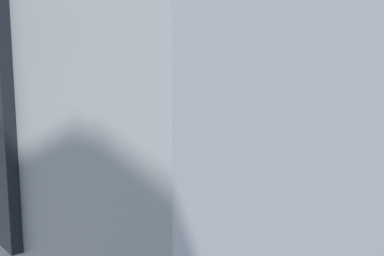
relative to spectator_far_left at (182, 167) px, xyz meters
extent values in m
plane|color=#4C4C51|center=(2.55, -2.60, -1.00)|extent=(80.00, 80.00, 0.00)
cube|color=black|center=(0.74, 1.12, 1.41)|extent=(8.45, 0.29, 1.01)
cube|color=#1959B2|center=(0.74, 1.12, 0.29)|extent=(8.86, 0.29, 0.28)
cube|color=black|center=(0.77, 2.39, -0.78)|extent=(9.33, 2.57, 0.45)
torus|color=black|center=(4.26, 1.16, -0.50)|extent=(1.01, 0.35, 1.00)
cylinder|color=#473823|center=(0.08, -0.01, -0.55)|extent=(0.14, 0.14, 0.74)
cube|color=black|center=(0.07, -0.05, -0.95)|extent=(0.14, 0.27, 0.10)
cylinder|color=#473823|center=(-0.08, 0.02, -0.55)|extent=(0.14, 0.14, 0.74)
cube|color=black|center=(-0.09, -0.02, -0.95)|extent=(0.14, 0.27, 0.10)
cube|color=black|center=(0.00, 0.00, 0.14)|extent=(0.42, 0.34, 0.62)
cylinder|color=black|center=(0.24, -0.04, 0.15)|extent=(0.10, 0.10, 0.59)
sphere|color=tan|center=(0.24, -0.04, -0.14)|extent=(0.10, 0.10, 0.09)
cylinder|color=black|center=(-0.24, 0.04, 0.15)|extent=(0.10, 0.10, 0.59)
sphere|color=tan|center=(-0.24, 0.04, -0.14)|extent=(0.10, 0.10, 0.09)
sphere|color=tan|center=(0.00, 0.00, 0.58)|extent=(0.26, 0.26, 0.22)
cylinder|color=black|center=(1.21, 0.07, -0.55)|extent=(0.13, 0.13, 0.75)
cube|color=black|center=(1.21, 0.03, -0.95)|extent=(0.12, 0.27, 0.10)
cylinder|color=black|center=(1.05, 0.05, -0.55)|extent=(0.13, 0.13, 0.75)
cube|color=black|center=(1.05, 0.01, -0.95)|extent=(0.12, 0.27, 0.10)
cube|color=#D8F233|center=(1.13, 0.06, 0.14)|extent=(0.40, 0.31, 0.62)
cube|color=silver|center=(1.13, 0.06, 0.14)|extent=(0.41, 0.32, 0.06)
cylinder|color=#D8F233|center=(1.37, 0.08, 0.15)|extent=(0.10, 0.10, 0.59)
sphere|color=tan|center=(1.37, 0.08, -0.14)|extent=(0.10, 0.10, 0.09)
cylinder|color=#D8F233|center=(0.89, 0.04, 0.15)|extent=(0.10, 0.10, 0.59)
sphere|color=tan|center=(0.89, 0.04, -0.14)|extent=(0.10, 0.10, 0.09)
sphere|color=tan|center=(1.13, 0.06, 0.58)|extent=(0.24, 0.24, 0.22)
cylinder|color=#473823|center=(2.06, -0.17, -0.52)|extent=(0.14, 0.14, 0.79)
cube|color=black|center=(2.06, -0.21, -0.95)|extent=(0.14, 0.27, 0.10)
cylinder|color=#473823|center=(1.90, -0.20, -0.52)|extent=(0.14, 0.14, 0.79)
cube|color=black|center=(1.91, -0.24, -0.95)|extent=(0.14, 0.27, 0.10)
cube|color=#3F594C|center=(1.98, -0.18, 0.20)|extent=(0.42, 0.34, 0.66)
cylinder|color=#3F594C|center=(2.22, -0.15, 0.22)|extent=(0.10, 0.10, 0.62)
sphere|color=tan|center=(2.22, -0.15, -0.09)|extent=(0.10, 0.10, 0.09)
cylinder|color=#3F594C|center=(1.74, -0.22, 0.22)|extent=(0.10, 0.10, 0.62)
sphere|color=tan|center=(1.74, -0.22, -0.09)|extent=(0.10, 0.10, 0.09)
sphere|color=tan|center=(1.98, -0.18, 0.67)|extent=(0.27, 0.27, 0.24)
torus|color=black|center=(1.91, 0.60, -0.70)|extent=(0.61, 0.21, 0.60)
cylinder|color=silver|center=(1.91, 0.60, -0.70)|extent=(0.13, 0.12, 0.12)
torus|color=black|center=(0.47, 0.40, -0.70)|extent=(0.61, 0.21, 0.60)
cylinder|color=silver|center=(0.47, 0.40, -0.70)|extent=(0.14, 0.14, 0.12)
cylinder|color=silver|center=(1.86, 0.59, -0.35)|extent=(0.32, 0.10, 0.67)
cube|color=#0C19B2|center=(1.26, 0.51, -0.37)|extent=(0.87, 0.39, 0.36)
cube|color=black|center=(0.79, 0.44, -0.32)|extent=(0.55, 0.29, 0.20)
cylinder|color=silver|center=(0.88, 0.60, -0.58)|extent=(0.46, 0.14, 0.08)
cylinder|color=black|center=(1.81, 0.58, -0.05)|extent=(0.12, 0.58, 0.04)
torus|color=black|center=(5.48, -5.69, -0.70)|extent=(0.61, 0.32, 0.60)
cylinder|color=silver|center=(5.48, -5.69, -0.70)|extent=(0.15, 0.13, 0.12)
torus|color=black|center=(6.84, -6.18, -0.70)|extent=(0.61, 0.32, 0.60)
cylinder|color=silver|center=(6.84, -6.18, -0.70)|extent=(0.15, 0.15, 0.12)
cylinder|color=silver|center=(5.52, -5.71, -0.35)|extent=(0.31, 0.16, 0.67)
cube|color=#0C19B2|center=(6.09, -5.91, -0.37)|extent=(0.89, 0.54, 0.36)
cube|color=black|center=(6.54, -6.07, -0.32)|extent=(0.56, 0.38, 0.20)
cylinder|color=silver|center=(6.39, -6.17, -0.58)|extent=(0.45, 0.23, 0.08)
cylinder|color=black|center=(5.57, -5.73, -0.05)|extent=(0.23, 0.56, 0.04)
cube|color=black|center=(6.16, -5.94, -0.08)|extent=(0.63, 0.50, 0.51)
sphere|color=#0C59B2|center=(5.78, -5.80, 0.10)|extent=(0.33, 0.33, 0.26)
cylinder|color=black|center=(5.95, -5.67, -0.08)|extent=(0.43, 0.23, 0.33)
cylinder|color=black|center=(6.38, -5.82, -0.40)|extent=(0.13, 0.13, 0.40)
cylinder|color=black|center=(5.83, -6.01, -0.08)|extent=(0.43, 0.23, 0.33)
cylinder|color=black|center=(6.26, -6.16, -0.40)|extent=(0.13, 0.13, 0.40)
cube|color=orange|center=(4.42, -6.42, -0.99)|extent=(0.34, 0.34, 0.03)
cone|color=orange|center=(4.42, -6.42, -0.67)|extent=(0.26, 0.26, 0.60)
cylinder|color=white|center=(4.42, -6.42, -0.70)|extent=(0.19, 0.19, 0.07)
cube|color=white|center=(0.38, -3.90, -1.00)|extent=(0.15, 4.00, 0.01)
cube|color=white|center=(3.12, -3.90, -1.00)|extent=(0.15, 4.00, 0.01)
cube|color=white|center=(5.86, -3.90, -1.00)|extent=(0.15, 4.41, 0.01)
camera|label=1|loc=(-4.83, 4.31, 1.53)|focal=40.89mm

